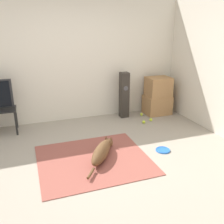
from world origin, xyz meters
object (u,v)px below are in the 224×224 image
at_px(tennis_ball_by_boxes, 141,114).
at_px(tennis_ball_near_speaker, 151,120).
at_px(frisbee, 163,150).
at_px(cardboard_box_upper, 158,87).
at_px(dog, 102,151).
at_px(cardboard_box_lower, 157,105).
at_px(tennis_ball_loose_on_carpet, 144,122).
at_px(floor_speaker, 124,95).

bearing_deg(tennis_ball_by_boxes, tennis_ball_near_speaker, -83.76).
xyz_separation_m(frisbee, cardboard_box_upper, (0.82, 1.67, 0.63)).
bearing_deg(dog, tennis_ball_near_speaker, 38.62).
bearing_deg(cardboard_box_lower, cardboard_box_upper, -57.58).
bearing_deg(tennis_ball_near_speaker, tennis_ball_by_boxes, 96.24).
relative_size(cardboard_box_lower, tennis_ball_loose_on_carpet, 8.69).
distance_m(dog, floor_speaker, 1.97).
distance_m(dog, cardboard_box_upper, 2.48).
relative_size(floor_speaker, tennis_ball_loose_on_carpet, 15.24).
height_order(dog, tennis_ball_loose_on_carpet, dog).
distance_m(frisbee, tennis_ball_by_boxes, 1.70).
bearing_deg(dog, floor_speaker, 57.82).
xyz_separation_m(floor_speaker, tennis_ball_loose_on_carpet, (0.24, -0.53, -0.47)).
xyz_separation_m(dog, floor_speaker, (1.03, 1.63, 0.38)).
height_order(dog, tennis_ball_by_boxes, dog).
distance_m(frisbee, tennis_ball_near_speaker, 1.35).
distance_m(dog, tennis_ball_loose_on_carpet, 1.68).
bearing_deg(dog, tennis_ball_by_boxes, 47.35).
xyz_separation_m(cardboard_box_lower, tennis_ball_near_speaker, (-0.37, -0.41, -0.18)).
bearing_deg(frisbee, tennis_ball_by_boxes, 76.10).
distance_m(cardboard_box_lower, floor_speaker, 0.86).
bearing_deg(cardboard_box_upper, floor_speaker, 176.02).
bearing_deg(tennis_ball_by_boxes, frisbee, -103.90).
height_order(tennis_ball_by_boxes, tennis_ball_near_speaker, same).
xyz_separation_m(cardboard_box_lower, cardboard_box_upper, (0.00, -0.00, 0.43)).
bearing_deg(cardboard_box_upper, tennis_ball_by_boxes, -176.68).
height_order(dog, cardboard_box_lower, cardboard_box_lower).
height_order(floor_speaker, tennis_ball_loose_on_carpet, floor_speaker).
bearing_deg(tennis_ball_by_boxes, dog, -132.65).
bearing_deg(tennis_ball_loose_on_carpet, frisbee, -101.51).
height_order(frisbee, floor_speaker, floor_speaker).
xyz_separation_m(frisbee, cardboard_box_lower, (0.82, 1.68, 0.20)).
height_order(cardboard_box_lower, tennis_ball_loose_on_carpet, cardboard_box_lower).
bearing_deg(tennis_ball_loose_on_carpet, floor_speaker, 114.27).
distance_m(cardboard_box_lower, tennis_ball_by_boxes, 0.45).
height_order(cardboard_box_lower, floor_speaker, floor_speaker).
distance_m(tennis_ball_near_speaker, tennis_ball_loose_on_carpet, 0.22).
distance_m(tennis_ball_by_boxes, tennis_ball_loose_on_carpet, 0.48).
relative_size(cardboard_box_lower, tennis_ball_by_boxes, 8.69).
distance_m(dog, frisbee, 1.03).
bearing_deg(tennis_ball_near_speaker, tennis_ball_loose_on_carpet, -160.75).
xyz_separation_m(frisbee, tennis_ball_by_boxes, (0.41, 1.65, 0.02)).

